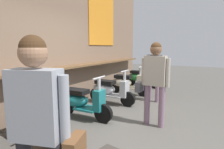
{
  "coord_description": "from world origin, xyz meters",
  "views": [
    {
      "loc": [
        -3.23,
        -1.47,
        1.57
      ],
      "look_at": [
        1.08,
        0.89,
        0.86
      ],
      "focal_mm": 30.13,
      "sensor_mm": 36.0,
      "label": 1
    }
  ],
  "objects_px": {
    "scooter_silver": "(109,90)",
    "shopper_browsing": "(154,68)",
    "scooter_teal": "(80,101)",
    "shopper_with_handbag": "(154,76)",
    "scooter_cream": "(126,83)",
    "scooter_green": "(140,77)",
    "shopper_passing": "(39,117)",
    "scooter_orange": "(35,119)"
  },
  "relations": [
    {
      "from": "scooter_silver",
      "to": "shopper_passing",
      "type": "xyz_separation_m",
      "value": [
        -3.48,
        -1.34,
        0.63
      ]
    },
    {
      "from": "scooter_teal",
      "to": "shopper_browsing",
      "type": "distance_m",
      "value": 2.44
    },
    {
      "from": "scooter_green",
      "to": "shopper_with_handbag",
      "type": "xyz_separation_m",
      "value": [
        -3.38,
        -1.53,
        0.63
      ]
    },
    {
      "from": "scooter_green",
      "to": "shopper_passing",
      "type": "xyz_separation_m",
      "value": [
        -6.0,
        -1.34,
        0.63
      ]
    },
    {
      "from": "scooter_teal",
      "to": "scooter_silver",
      "type": "distance_m",
      "value": 1.27
    },
    {
      "from": "scooter_silver",
      "to": "scooter_cream",
      "type": "relative_size",
      "value": 1.0
    },
    {
      "from": "scooter_teal",
      "to": "scooter_green",
      "type": "distance_m",
      "value": 3.79
    },
    {
      "from": "scooter_orange",
      "to": "scooter_silver",
      "type": "distance_m",
      "value": 2.48
    },
    {
      "from": "scooter_silver",
      "to": "shopper_passing",
      "type": "relative_size",
      "value": 0.84
    },
    {
      "from": "scooter_silver",
      "to": "shopper_browsing",
      "type": "distance_m",
      "value": 1.46
    },
    {
      "from": "scooter_cream",
      "to": "shopper_browsing",
      "type": "xyz_separation_m",
      "value": [
        -0.31,
        -1.02,
        0.6
      ]
    },
    {
      "from": "shopper_browsing",
      "to": "shopper_passing",
      "type": "relative_size",
      "value": 0.97
    },
    {
      "from": "scooter_cream",
      "to": "scooter_green",
      "type": "relative_size",
      "value": 1.0
    },
    {
      "from": "scooter_silver",
      "to": "shopper_passing",
      "type": "bearing_deg",
      "value": -68.58
    },
    {
      "from": "scooter_green",
      "to": "shopper_passing",
      "type": "relative_size",
      "value": 0.84
    },
    {
      "from": "shopper_with_handbag",
      "to": "shopper_passing",
      "type": "bearing_deg",
      "value": -2.11
    },
    {
      "from": "scooter_green",
      "to": "shopper_passing",
      "type": "distance_m",
      "value": 6.17
    },
    {
      "from": "shopper_browsing",
      "to": "shopper_with_handbag",
      "type": "bearing_deg",
      "value": 32.0
    },
    {
      "from": "scooter_green",
      "to": "shopper_browsing",
      "type": "xyz_separation_m",
      "value": [
        -1.65,
        -1.02,
        0.6
      ]
    },
    {
      "from": "scooter_teal",
      "to": "scooter_green",
      "type": "height_order",
      "value": "same"
    },
    {
      "from": "scooter_silver",
      "to": "shopper_browsing",
      "type": "bearing_deg",
      "value": 40.71
    },
    {
      "from": "scooter_silver",
      "to": "scooter_green",
      "type": "xyz_separation_m",
      "value": [
        2.51,
        -0.0,
        0.0
      ]
    },
    {
      "from": "scooter_teal",
      "to": "scooter_cream",
      "type": "height_order",
      "value": "same"
    },
    {
      "from": "scooter_cream",
      "to": "scooter_green",
      "type": "bearing_deg",
      "value": 87.24
    },
    {
      "from": "scooter_green",
      "to": "shopper_browsing",
      "type": "distance_m",
      "value": 2.03
    },
    {
      "from": "scooter_orange",
      "to": "shopper_with_handbag",
      "type": "xyz_separation_m",
      "value": [
        1.62,
        -1.53,
        0.63
      ]
    },
    {
      "from": "scooter_orange",
      "to": "scooter_green",
      "type": "distance_m",
      "value": 5.0
    },
    {
      "from": "scooter_orange",
      "to": "scooter_green",
      "type": "xyz_separation_m",
      "value": [
        5.0,
        0.0,
        0.0
      ]
    },
    {
      "from": "scooter_orange",
      "to": "shopper_browsing",
      "type": "distance_m",
      "value": 3.55
    },
    {
      "from": "scooter_teal",
      "to": "shopper_browsing",
      "type": "xyz_separation_m",
      "value": [
        2.13,
        -1.02,
        0.6
      ]
    },
    {
      "from": "scooter_teal",
      "to": "shopper_passing",
      "type": "distance_m",
      "value": 2.66
    },
    {
      "from": "shopper_with_handbag",
      "to": "shopper_passing",
      "type": "xyz_separation_m",
      "value": [
        -2.61,
        0.19,
        -0.0
      ]
    },
    {
      "from": "scooter_silver",
      "to": "shopper_with_handbag",
      "type": "relative_size",
      "value": 0.84
    },
    {
      "from": "scooter_silver",
      "to": "shopper_browsing",
      "type": "xyz_separation_m",
      "value": [
        0.86,
        -1.02,
        0.6
      ]
    },
    {
      "from": "scooter_cream",
      "to": "scooter_green",
      "type": "xyz_separation_m",
      "value": [
        1.34,
        0.0,
        0.0
      ]
    },
    {
      "from": "scooter_cream",
      "to": "shopper_browsing",
      "type": "bearing_deg",
      "value": -19.85
    },
    {
      "from": "scooter_teal",
      "to": "scooter_orange",
      "type": "bearing_deg",
      "value": -91.83
    },
    {
      "from": "shopper_with_handbag",
      "to": "shopper_passing",
      "type": "distance_m",
      "value": 2.62
    },
    {
      "from": "scooter_teal",
      "to": "shopper_with_handbag",
      "type": "distance_m",
      "value": 1.7
    },
    {
      "from": "scooter_teal",
      "to": "scooter_silver",
      "type": "height_order",
      "value": "same"
    },
    {
      "from": "scooter_cream",
      "to": "shopper_with_handbag",
      "type": "height_order",
      "value": "shopper_with_handbag"
    },
    {
      "from": "scooter_green",
      "to": "shopper_browsing",
      "type": "relative_size",
      "value": 0.87
    }
  ]
}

